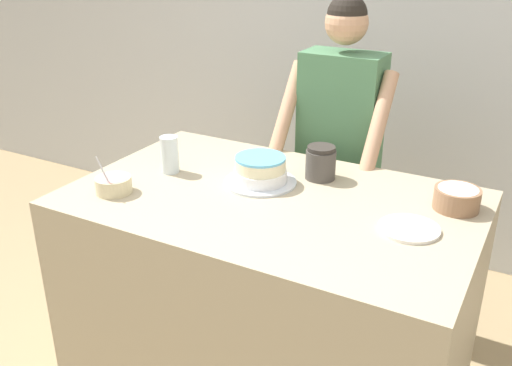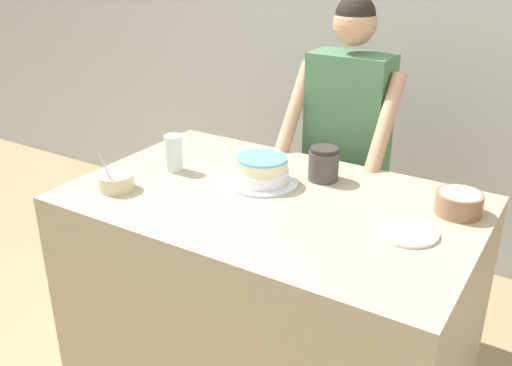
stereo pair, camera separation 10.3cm
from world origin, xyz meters
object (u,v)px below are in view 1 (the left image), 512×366
object	(u,v)px
person_baker	(340,134)
cake	(260,171)
frosting_bowl_white	(457,198)
stoneware_jar	(321,163)
ceramic_plate	(409,229)
drinking_glass	(170,155)
frosting_bowl_pink	(113,184)

from	to	relation	value
person_baker	cake	bearing A→B (deg)	-99.57
frosting_bowl_white	stoneware_jar	size ratio (longest dim) A/B	1.20
cake	ceramic_plate	size ratio (longest dim) A/B	1.40
ceramic_plate	drinking_glass	bearing A→B (deg)	178.38
drinking_glass	cake	bearing A→B (deg)	11.46
cake	frosting_bowl_pink	distance (m)	0.58
cake	drinking_glass	bearing A→B (deg)	-168.54
cake	stoneware_jar	size ratio (longest dim) A/B	2.12
ceramic_plate	stoneware_jar	xyz separation A→B (m)	(-0.44, 0.27, 0.06)
frosting_bowl_white	frosting_bowl_pink	world-z (taller)	frosting_bowl_pink
person_baker	stoneware_jar	distance (m)	0.46
drinking_glass	stoneware_jar	distance (m)	0.63
person_baker	frosting_bowl_white	world-z (taller)	person_baker
person_baker	frosting_bowl_pink	size ratio (longest dim) A/B	9.85
drinking_glass	ceramic_plate	size ratio (longest dim) A/B	0.75
stoneware_jar	ceramic_plate	bearing A→B (deg)	-31.56
drinking_glass	frosting_bowl_pink	bearing A→B (deg)	-103.58
ceramic_plate	stoneware_jar	world-z (taller)	stoneware_jar
frosting_bowl_white	drinking_glass	world-z (taller)	drinking_glass
person_baker	drinking_glass	xyz separation A→B (m)	(-0.49, -0.69, 0.03)
frosting_bowl_white	stoneware_jar	xyz separation A→B (m)	(-0.55, 0.03, 0.02)
frosting_bowl_pink	ceramic_plate	size ratio (longest dim) A/B	0.79
person_baker	ceramic_plate	xyz separation A→B (m)	(0.53, -0.72, -0.04)
frosting_bowl_white	frosting_bowl_pink	size ratio (longest dim) A/B	1.01
ceramic_plate	frosting_bowl_white	bearing A→B (deg)	66.90
frosting_bowl_pink	stoneware_jar	xyz separation A→B (m)	(0.65, 0.52, 0.03)
drinking_glass	stoneware_jar	xyz separation A→B (m)	(0.58, 0.24, -0.01)
cake	drinking_glass	xyz separation A→B (m)	(-0.39, -0.08, 0.03)
person_baker	stoneware_jar	world-z (taller)	person_baker
frosting_bowl_pink	stoneware_jar	distance (m)	0.83
person_baker	stoneware_jar	size ratio (longest dim) A/B	11.73
cake	stoneware_jar	world-z (taller)	stoneware_jar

